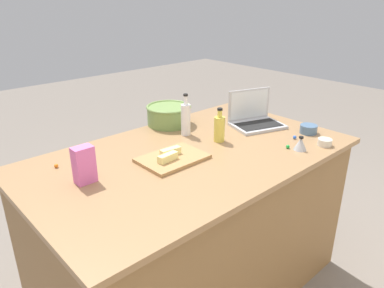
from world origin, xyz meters
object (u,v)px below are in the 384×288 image
(butter_stick_right, at_px, (168,157))
(candy_bag, at_px, (84,165))
(ramekin_small, at_px, (325,142))
(ramekin_medium, at_px, (234,108))
(ramekin_wide, at_px, (308,129))
(mixing_bowl_large, at_px, (169,115))
(bottle_vinegar, at_px, (186,119))
(kitchen_timer, at_px, (301,144))
(bottle_oil, at_px, (219,128))
(butter_stick_left, at_px, (170,152))
(laptop, at_px, (255,118))
(cutting_board, at_px, (172,158))

(butter_stick_right, bearing_deg, candy_bag, -14.83)
(ramekin_small, bearing_deg, ramekin_medium, -99.19)
(ramekin_small, relative_size, ramekin_wide, 0.75)
(mixing_bowl_large, xyz_separation_m, bottle_vinegar, (0.04, 0.21, 0.03))
(bottle_vinegar, distance_m, kitchen_timer, 0.66)
(mixing_bowl_large, distance_m, bottle_vinegar, 0.22)
(mixing_bowl_large, distance_m, kitchen_timer, 0.84)
(bottle_oil, distance_m, butter_stick_left, 0.36)
(butter_stick_left, height_order, ramekin_wide, butter_stick_left)
(ramekin_medium, relative_size, ramekin_wide, 0.77)
(ramekin_medium, distance_m, kitchen_timer, 0.77)
(butter_stick_right, bearing_deg, ramekin_wide, 165.26)
(butter_stick_right, xyz_separation_m, ramekin_wide, (-0.90, 0.24, -0.01))
(laptop, xyz_separation_m, butter_stick_right, (0.77, 0.07, -0.01))
(ramekin_wide, bearing_deg, bottle_vinegar, -40.46)
(ramekin_wide, bearing_deg, cutting_board, -16.91)
(mixing_bowl_large, relative_size, butter_stick_left, 2.61)
(bottle_oil, height_order, cutting_board, bottle_oil)
(bottle_vinegar, height_order, kitchen_timer, bottle_vinegar)
(laptop, xyz_separation_m, ramekin_wide, (-0.13, 0.31, -0.02))
(bottle_oil, xyz_separation_m, ramekin_small, (-0.38, 0.44, -0.06))
(butter_stick_left, bearing_deg, kitchen_timer, 146.30)
(butter_stick_right, height_order, candy_bag, candy_bag)
(bottle_vinegar, relative_size, cutting_board, 0.76)
(bottle_oil, distance_m, butter_stick_right, 0.41)
(bottle_vinegar, distance_m, candy_bag, 0.74)
(ramekin_small, bearing_deg, ramekin_wide, -122.66)
(butter_stick_right, distance_m, ramekin_medium, 0.99)
(cutting_board, height_order, ramekin_small, ramekin_small)
(cutting_board, xyz_separation_m, kitchen_timer, (-0.59, 0.37, 0.03))
(bottle_vinegar, bearing_deg, ramekin_wide, 139.54)
(kitchen_timer, bearing_deg, laptop, -107.60)
(ramekin_small, height_order, ramekin_medium, same)
(ramekin_small, height_order, ramekin_wide, ramekin_wide)
(bottle_oil, bearing_deg, cutting_board, 2.67)
(cutting_board, xyz_separation_m, ramekin_medium, (-0.87, -0.35, 0.01))
(bottle_oil, relative_size, candy_bag, 1.15)
(laptop, bearing_deg, butter_stick_right, 5.46)
(ramekin_wide, bearing_deg, candy_bag, -14.77)
(mixing_bowl_large, height_order, butter_stick_left, mixing_bowl_large)
(cutting_board, bearing_deg, ramekin_wide, 163.09)
(laptop, height_order, cutting_board, laptop)
(kitchen_timer, relative_size, candy_bag, 0.45)
(laptop, bearing_deg, ramekin_small, 92.60)
(butter_stick_left, distance_m, ramekin_medium, 0.92)
(mixing_bowl_large, bearing_deg, laptop, 135.80)
(bottle_vinegar, height_order, butter_stick_left, bottle_vinegar)
(ramekin_small, xyz_separation_m, candy_bag, (1.18, -0.50, 0.07))
(bottle_oil, bearing_deg, bottle_vinegar, -70.52)
(butter_stick_left, xyz_separation_m, ramekin_small, (-0.74, 0.45, -0.02))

